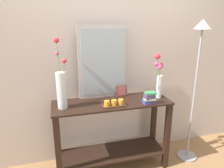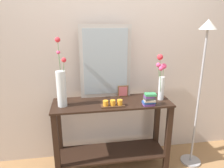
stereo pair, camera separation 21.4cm
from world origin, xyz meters
TOP-DOWN VIEW (x-y plane):
  - ground_plane at (0.00, 0.00)m, footprint 7.00×6.00m
  - wall_back at (0.00, 0.33)m, footprint 6.40×0.08m
  - console_table at (0.00, 0.00)m, footprint 1.28×0.43m
  - mirror_leaning at (-0.04, 0.18)m, footprint 0.57×0.03m
  - tall_vase_left at (-0.52, -0.02)m, footprint 0.12×0.21m
  - vase_right at (0.55, 0.00)m, footprint 0.15×0.21m
  - candle_tray at (-0.01, -0.12)m, footprint 0.24×0.09m
  - picture_frame_small at (0.15, 0.14)m, footprint 0.12×0.01m
  - book_stack at (0.37, -0.15)m, footprint 0.14×0.09m
  - floor_lamp at (0.97, -0.08)m, footprint 0.24×0.24m

SIDE VIEW (x-z plane):
  - ground_plane at x=0.00m, z-range -0.02..0.00m
  - console_table at x=0.00m, z-range 0.08..0.91m
  - candle_tray at x=-0.01m, z-range 0.82..0.89m
  - book_stack at x=0.37m, z-range 0.83..0.96m
  - picture_frame_small at x=0.15m, z-range 0.83..0.96m
  - tall_vase_left at x=-0.52m, z-range 0.70..1.39m
  - vase_right at x=0.55m, z-range 0.82..1.32m
  - floor_lamp at x=0.97m, z-range 0.30..1.99m
  - mirror_leaning at x=-0.04m, z-range 0.83..1.64m
  - wall_back at x=0.00m, z-range 0.00..2.70m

